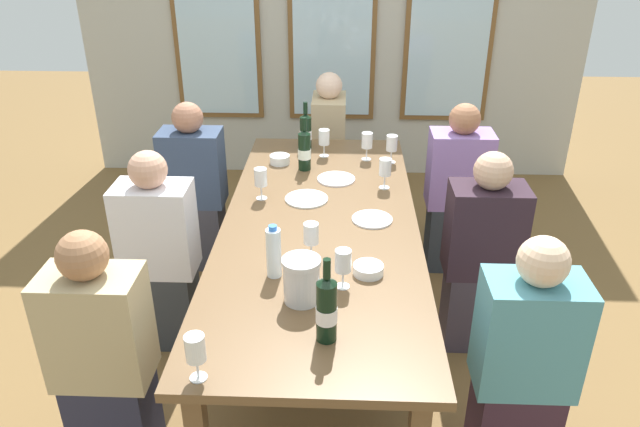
{
  "coord_description": "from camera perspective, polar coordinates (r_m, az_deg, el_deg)",
  "views": [
    {
      "loc": [
        0.11,
        -2.66,
        2.15
      ],
      "look_at": [
        0.0,
        0.0,
        0.79
      ],
      "focal_mm": 33.91,
      "sensor_mm": 36.0,
      "label": 1
    }
  ],
  "objects": [
    {
      "name": "wine_glass_7",
      "position": [
        2.46,
        2.2,
        -4.57
      ],
      "size": [
        0.07,
        0.07,
        0.17
      ],
      "color": "white",
      "rests_on": "dining_table"
    },
    {
      "name": "white_plate_2",
      "position": [
        3.25,
        -1.28,
        1.39
      ],
      "size": [
        0.23,
        0.23,
        0.01
      ],
      "primitive_type": "cylinder",
      "color": "white",
      "rests_on": "dining_table"
    },
    {
      "name": "wine_bottle_2",
      "position": [
        3.92,
        -1.36,
        7.76
      ],
      "size": [
        0.08,
        0.08,
        0.31
      ],
      "color": "black",
      "rests_on": "dining_table"
    },
    {
      "name": "wine_glass_3",
      "position": [
        3.36,
        6.17,
        4.24
      ],
      "size": [
        0.07,
        0.07,
        0.17
      ],
      "color": "white",
      "rests_on": "dining_table"
    },
    {
      "name": "seated_person_4",
      "position": [
        3.94,
        -11.71,
        2.05
      ],
      "size": [
        0.38,
        0.24,
        1.11
      ],
      "color": "#393842",
      "rests_on": "ground"
    },
    {
      "name": "dining_table",
      "position": [
        3.05,
        -0.0,
        -1.97
      ],
      "size": [
        0.97,
        2.42,
        0.74
      ],
      "color": "brown",
      "rests_on": "ground"
    },
    {
      "name": "wine_glass_5",
      "position": [
        3.23,
        -5.61,
        3.36
      ],
      "size": [
        0.07,
        0.07,
        0.17
      ],
      "color": "white",
      "rests_on": "dining_table"
    },
    {
      "name": "ground_plane",
      "position": [
        3.42,
        -0.0,
        -11.88
      ],
      "size": [
        12.0,
        12.0,
        0.0
      ],
      "primitive_type": "plane",
      "color": "brown"
    },
    {
      "name": "seated_person_6",
      "position": [
        4.53,
        0.82,
        5.98
      ],
      "size": [
        0.24,
        0.38,
        1.11
      ],
      "color": "#363932",
      "rests_on": "ground"
    },
    {
      "name": "seated_person_1",
      "position": [
        3.24,
        14.95,
        -4.09
      ],
      "size": [
        0.38,
        0.24,
        1.11
      ],
      "color": "#3A313C",
      "rests_on": "ground"
    },
    {
      "name": "seated_person_5",
      "position": [
        3.93,
        12.75,
        1.89
      ],
      "size": [
        0.38,
        0.24,
        1.11
      ],
      "color": "#2C343C",
      "rests_on": "ground"
    },
    {
      "name": "wine_glass_0",
      "position": [
        2.06,
        -11.67,
        -12.53
      ],
      "size": [
        0.07,
        0.07,
        0.17
      ],
      "color": "white",
      "rests_on": "dining_table"
    },
    {
      "name": "back_wall_with_windows",
      "position": [
        5.14,
        1.19,
        19.16
      ],
      "size": [
        4.17,
        0.1,
        2.9
      ],
      "color": "#B5B2A5",
      "rests_on": "ground"
    },
    {
      "name": "wine_bottle_1",
      "position": [
        2.17,
        0.63,
        -8.99
      ],
      "size": [
        0.08,
        0.08,
        0.34
      ],
      "color": "black",
      "rests_on": "dining_table"
    },
    {
      "name": "white_plate_1",
      "position": [
        3.49,
        1.54,
        3.28
      ],
      "size": [
        0.22,
        0.22,
        0.01
      ],
      "primitive_type": "cylinder",
      "color": "white",
      "rests_on": "dining_table"
    },
    {
      "name": "seated_person_2",
      "position": [
        2.63,
        -19.71,
        -12.93
      ],
      "size": [
        0.38,
        0.24,
        1.11
      ],
      "color": "#27283C",
      "rests_on": "ground"
    },
    {
      "name": "tasting_bowl_0",
      "position": [
        3.72,
        -3.82,
        5.12
      ],
      "size": [
        0.12,
        0.12,
        0.05
      ],
      "primitive_type": "cylinder",
      "color": "white",
      "rests_on": "dining_table"
    },
    {
      "name": "white_plate_0",
      "position": [
        3.05,
        4.94,
        -0.54
      ],
      "size": [
        0.2,
        0.2,
        0.01
      ],
      "primitive_type": "cylinder",
      "color": "white",
      "rests_on": "dining_table"
    },
    {
      "name": "seated_person_0",
      "position": [
        3.25,
        -14.87,
        -3.97
      ],
      "size": [
        0.38,
        0.24,
        1.11
      ],
      "color": "#303439",
      "rests_on": "ground"
    },
    {
      "name": "wine_glass_4",
      "position": [
        2.66,
        -0.85,
        -2.07
      ],
      "size": [
        0.07,
        0.07,
        0.17
      ],
      "color": "white",
      "rests_on": "dining_table"
    },
    {
      "name": "metal_pitcher",
      "position": [
        2.39,
        -1.75,
        -6.26
      ],
      "size": [
        0.16,
        0.16,
        0.19
      ],
      "color": "silver",
      "rests_on": "dining_table"
    },
    {
      "name": "water_bottle",
      "position": [
        2.55,
        -4.39,
        -3.67
      ],
      "size": [
        0.06,
        0.06,
        0.24
      ],
      "color": "white",
      "rests_on": "dining_table"
    },
    {
      "name": "wine_bottle_0",
      "position": [
        3.59,
        -1.48,
        6.03
      ],
      "size": [
        0.08,
        0.08,
        0.32
      ],
      "color": "black",
      "rests_on": "dining_table"
    },
    {
      "name": "tasting_bowl_1",
      "position": [
        2.6,
        4.58,
        -5.28
      ],
      "size": [
        0.13,
        0.13,
        0.04
      ],
      "primitive_type": "cylinder",
      "color": "white",
      "rests_on": "dining_table"
    },
    {
      "name": "seated_person_3",
      "position": [
        2.58,
        18.57,
        -13.63
      ],
      "size": [
        0.38,
        0.24,
        1.11
      ],
      "color": "#372230",
      "rests_on": "ground"
    },
    {
      "name": "wine_glass_2",
      "position": [
        3.79,
        0.39,
        7.15
      ],
      "size": [
        0.07,
        0.07,
        0.17
      ],
      "color": "white",
      "rests_on": "dining_table"
    },
    {
      "name": "wine_glass_1",
      "position": [
        3.75,
        4.46,
        6.76
      ],
      "size": [
        0.07,
        0.07,
        0.17
      ],
      "color": "white",
      "rests_on": "dining_table"
    },
    {
      "name": "wine_glass_6",
      "position": [
        3.72,
        6.79,
        6.55
      ],
      "size": [
        0.07,
        0.07,
        0.17
      ],
      "color": "white",
      "rests_on": "dining_table"
    }
  ]
}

